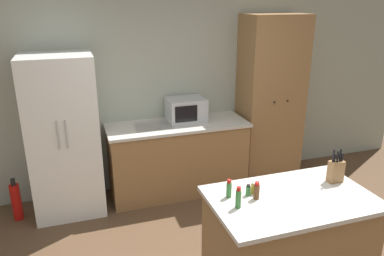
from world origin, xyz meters
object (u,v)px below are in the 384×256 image
Objects in this scene: refrigerator at (64,137)px; microwave at (186,109)px; knife_block at (336,170)px; spice_bottle_short_red at (255,188)px; fire_extinguisher at (16,201)px; spice_bottle_tall_dark at (238,198)px; spice_bottle_amber_oil at (229,189)px; spice_bottle_pale_salt at (257,191)px; pantry_cabinet at (270,100)px; spice_bottle_green_herb at (248,190)px.

refrigerator is 3.94× the size of microwave.
microwave is 1.58× the size of knife_block.
spice_bottle_short_red reaches higher than fire_extinguisher.
spice_bottle_tall_dark is (-0.92, -0.12, -0.02)m from knife_block.
microwave is (1.45, 0.12, 0.15)m from refrigerator.
refrigerator reaches higher than spice_bottle_amber_oil.
spice_bottle_pale_salt is 2.80m from fire_extinguisher.
pantry_cabinet is 2.26m from spice_bottle_short_red.
microwave is at bearing 4.64° from refrigerator.
pantry_cabinet is at bearing 2.16° from fire_extinguisher.
spice_bottle_amber_oil is (-1.42, -1.90, -0.09)m from pantry_cabinet.
spice_bottle_amber_oil is 2.62m from fire_extinguisher.
spice_bottle_pale_salt is at bearing 21.15° from spice_bottle_tall_dark.
spice_bottle_green_herb is 0.08m from spice_bottle_pale_salt.
spice_bottle_short_red is 0.07m from spice_bottle_green_herb.
microwave is 3.14× the size of spice_bottle_amber_oil.
spice_bottle_pale_salt is (-0.03, -0.08, 0.02)m from spice_bottle_short_red.
spice_bottle_short_red is at bearing -52.80° from refrigerator.
refrigerator is 20.02× the size of spice_bottle_green_herb.
fire_extinguisher is at bearing 136.49° from spice_bottle_green_herb.
spice_bottle_amber_oil is 1.62× the size of spice_bottle_green_herb.
fire_extinguisher is at bearing 132.12° from spice_bottle_tall_dark.
spice_bottle_amber_oil is 0.21m from spice_bottle_pale_salt.
spice_bottle_short_red is 2.76m from fire_extinguisher.
spice_bottle_short_red is 0.63× the size of spice_bottle_amber_oil.
spice_bottle_pale_salt reaches higher than fire_extinguisher.
spice_bottle_pale_salt is at bearing -43.98° from fire_extinguisher.
knife_block is (-0.50, -1.94, -0.05)m from pantry_cabinet.
pantry_cabinet reaches higher than spice_bottle_green_herb.
spice_bottle_tall_dark reaches higher than spice_bottle_pale_salt.
microwave is at bearing 108.05° from knife_block.
spice_bottle_short_red is (1.39, -1.83, 0.07)m from refrigerator.
knife_block is 0.92m from spice_bottle_amber_oil.
microwave is at bearing 87.50° from spice_bottle_pale_salt.
microwave is at bearing 4.64° from fire_extinguisher.
spice_bottle_green_herb is (-1.27, -1.92, -0.11)m from pantry_cabinet.
microwave reaches higher than spice_bottle_tall_dark.
knife_block is 1.99× the size of spice_bottle_amber_oil.
refrigerator is 2.35m from spice_bottle_pale_salt.
refrigerator is 2.61m from pantry_cabinet.
knife_block is at bearing -1.48° from spice_bottle_green_herb.
fire_extinguisher is at bearing 145.69° from knife_block.
spice_bottle_tall_dark reaches higher than spice_bottle_green_herb.
pantry_cabinet is 2.50m from spice_bottle_tall_dark.
knife_block is 3.22× the size of spice_bottle_green_herb.
spice_bottle_pale_salt reaches higher than spice_bottle_short_red.
spice_bottle_amber_oil is at bearing -57.24° from refrigerator.
pantry_cabinet reaches higher than refrigerator.
pantry_cabinet is (2.60, 0.07, 0.18)m from refrigerator.
spice_bottle_green_herb is at bearing 119.32° from spice_bottle_pale_salt.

